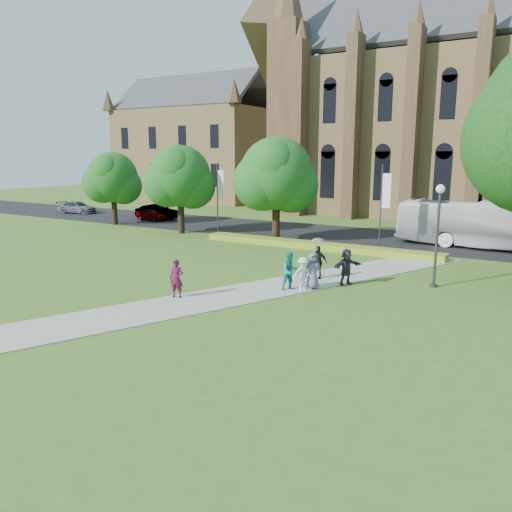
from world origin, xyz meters
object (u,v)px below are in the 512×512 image
Objects in this scene: car_1 at (157,212)px; tour_coach at (486,225)px; pedestrian_0 at (177,279)px; car_0 at (152,215)px; streetlamp at (438,223)px; car_2 at (77,207)px.

tour_coach is at bearing -96.99° from car_1.
car_1 is 2.57× the size of pedestrian_0.
car_1 is (-0.11, 1.04, 0.16)m from car_0.
streetlamp reaches higher than car_2.
car_0 is 1.06m from car_1.
car_0 is at bearing -105.79° from car_2.
pedestrian_0 is (32.20, -21.41, 0.26)m from car_2.
tour_coach is 2.65× the size of car_1.
pedestrian_0 is at bearing -136.46° from car_2.
car_0 is at bearing 95.00° from tour_coach.
tour_coach reaches higher than pedestrian_0.
tour_coach is 24.02m from pedestrian_0.
pedestrian_0 is (20.43, -21.84, 0.16)m from car_1.
car_0 is (-31.36, -0.52, -1.11)m from tour_coach.
car_1 is at bearing 156.08° from streetlamp.
pedestrian_0 is at bearing -140.56° from streetlamp.
car_1 is (-31.47, 0.52, -0.95)m from tour_coach.
pedestrian_0 is (20.31, -20.79, 0.32)m from car_0.
car_2 is (-11.77, -0.43, -0.10)m from car_1.
car_2 is (-11.89, 0.61, 0.06)m from car_0.
streetlamp is at bearing -119.95° from car_1.
streetlamp reaches higher than tour_coach.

